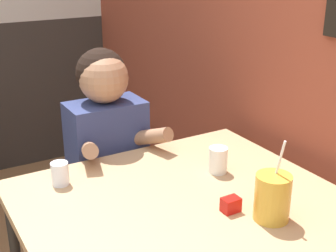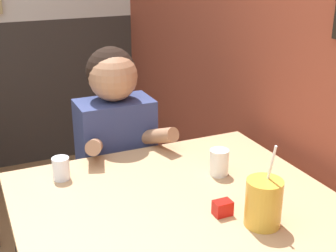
{
  "view_description": "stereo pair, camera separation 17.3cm",
  "coord_description": "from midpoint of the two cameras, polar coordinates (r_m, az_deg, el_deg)",
  "views": [
    {
      "loc": [
        -0.27,
        -0.78,
        1.59
      ],
      "look_at": [
        0.55,
        0.62,
        0.97
      ],
      "focal_mm": 50.0,
      "sensor_mm": 36.0,
      "label": 1
    },
    {
      "loc": [
        -0.11,
        -0.86,
        1.59
      ],
      "look_at": [
        0.55,
        0.62,
        0.97
      ],
      "focal_mm": 50.0,
      "sensor_mm": 36.0,
      "label": 2
    }
  ],
  "objects": [
    {
      "name": "main_table",
      "position": [
        1.68,
        -1.14,
        -10.9
      ],
      "size": [
        1.09,
        0.96,
        0.77
      ],
      "color": "tan",
      "rests_on": "ground_plane"
    },
    {
      "name": "person_seated",
      "position": [
        2.2,
        -9.58,
        -4.97
      ],
      "size": [
        0.42,
        0.41,
        1.19
      ],
      "color": "navy",
      "rests_on": "ground_plane"
    },
    {
      "name": "cocktail_pitcher",
      "position": [
        1.52,
        9.44,
        -8.65
      ],
      "size": [
        0.12,
        0.12,
        0.27
      ],
      "color": "gold",
      "rests_on": "main_table"
    },
    {
      "name": "glass_near_pitcher",
      "position": [
        1.8,
        -15.77,
        -5.67
      ],
      "size": [
        0.07,
        0.07,
        0.09
      ],
      "color": "silver",
      "rests_on": "main_table"
    },
    {
      "name": "glass_center",
      "position": [
        1.82,
        3.41,
        -4.21
      ],
      "size": [
        0.07,
        0.07,
        0.1
      ],
      "color": "silver",
      "rests_on": "main_table"
    },
    {
      "name": "condiment_ketchup",
      "position": [
        1.57,
        4.51,
        -9.63
      ],
      "size": [
        0.06,
        0.04,
        0.05
      ],
      "color": "#B7140F",
      "rests_on": "main_table"
    }
  ]
}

